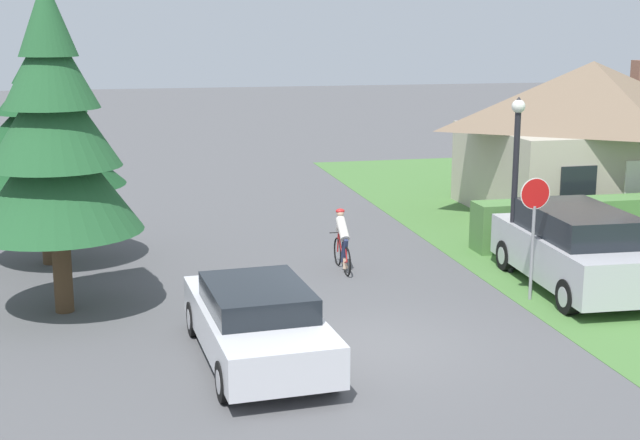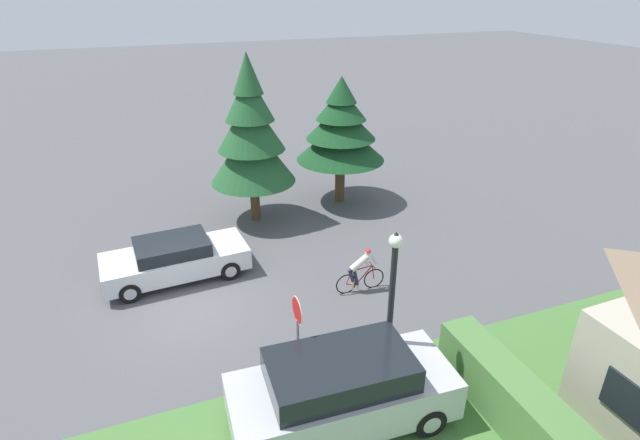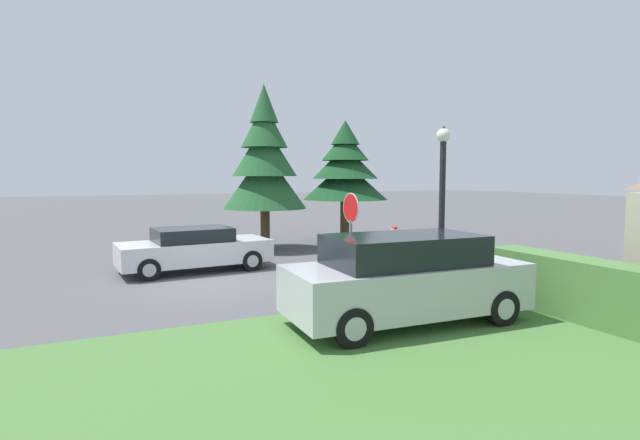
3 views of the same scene
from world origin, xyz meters
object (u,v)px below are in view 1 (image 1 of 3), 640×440
(cyclist, at_px, (342,241))
(cottage_house, at_px, (589,134))
(stop_sign, at_px, (534,215))
(street_lamp, at_px, (516,166))
(conifer_tall_far, at_px, (43,129))
(parked_suv_right, at_px, (575,249))
(conifer_tall_near, at_px, (54,136))
(sedan_left_lane, at_px, (257,322))

(cyclist, bearing_deg, cottage_house, -59.89)
(stop_sign, xyz_separation_m, street_lamp, (0.52, 2.11, 0.72))
(cottage_house, distance_m, conifer_tall_far, 16.48)
(parked_suv_right, xyz_separation_m, conifer_tall_near, (-11.02, 0.82, 2.71))
(cyclist, relative_size, stop_sign, 0.63)
(conifer_tall_far, bearing_deg, sedan_left_lane, -62.45)
(cottage_house, height_order, street_lamp, cottage_house)
(cyclist, height_order, conifer_tall_near, conifer_tall_near)
(parked_suv_right, bearing_deg, conifer_tall_far, 70.11)
(parked_suv_right, relative_size, conifer_tall_far, 0.92)
(sedan_left_lane, bearing_deg, street_lamp, -61.29)
(stop_sign, distance_m, street_lamp, 2.29)
(sedan_left_lane, distance_m, cyclist, 6.12)
(cottage_house, relative_size, stop_sign, 2.85)
(conifer_tall_near, bearing_deg, stop_sign, -8.16)
(conifer_tall_near, relative_size, conifer_tall_far, 1.22)
(conifer_tall_far, bearing_deg, cyclist, -17.77)
(sedan_left_lane, xyz_separation_m, parked_suv_right, (7.57, 2.76, 0.21))
(sedan_left_lane, relative_size, stop_sign, 1.79)
(stop_sign, xyz_separation_m, conifer_tall_near, (-9.71, 1.39, 1.77))
(sedan_left_lane, height_order, cyclist, cyclist)
(cottage_house, distance_m, parked_suv_right, 9.24)
(stop_sign, height_order, conifer_tall_near, conifer_tall_near)
(sedan_left_lane, relative_size, street_lamp, 1.14)
(cyclist, height_order, street_lamp, street_lamp)
(cyclist, xyz_separation_m, parked_suv_right, (4.66, -2.63, 0.21))
(sedan_left_lane, height_order, street_lamp, street_lamp)
(cyclist, relative_size, conifer_tall_near, 0.25)
(conifer_tall_far, bearing_deg, parked_suv_right, -22.72)
(cyclist, xyz_separation_m, stop_sign, (3.35, -3.19, 1.15))
(cottage_house, xyz_separation_m, cyclist, (-9.31, -5.22, -1.72))
(cottage_house, distance_m, conifer_tall_near, 17.21)
(conifer_tall_near, bearing_deg, cyclist, 15.83)
(parked_suv_right, bearing_deg, street_lamp, 29.96)
(cottage_house, height_order, cyclist, cottage_house)
(sedan_left_lane, height_order, conifer_tall_near, conifer_tall_near)
(parked_suv_right, height_order, conifer_tall_far, conifer_tall_far)
(conifer_tall_near, bearing_deg, sedan_left_lane, -46.12)
(cottage_house, bearing_deg, stop_sign, -126.72)
(stop_sign, bearing_deg, parked_suv_right, -157.38)
(cyclist, distance_m, conifer_tall_far, 7.67)
(cyclist, bearing_deg, stop_sign, -132.78)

